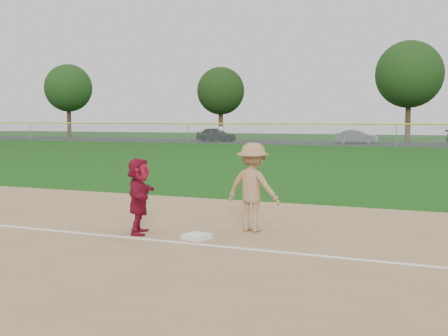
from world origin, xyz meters
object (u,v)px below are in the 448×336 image
at_px(base_runner, 139,196).
at_px(car_left, 216,134).
at_px(first_base, 197,236).
at_px(car_mid, 357,137).

distance_m(base_runner, car_left, 48.73).
xyz_separation_m(first_base, car_left, (-19.30, 45.31, 0.70)).
height_order(base_runner, car_mid, base_runner).
xyz_separation_m(car_left, car_mid, (14.76, 1.04, -0.07)).
xyz_separation_m(base_runner, car_mid, (-3.20, 46.33, -0.13)).
xyz_separation_m(first_base, base_runner, (-1.35, 0.02, 0.75)).
height_order(first_base, car_mid, car_mid).
bearing_deg(first_base, base_runner, 179.20).
bearing_deg(first_base, car_left, 113.07).
distance_m(first_base, car_mid, 46.58).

